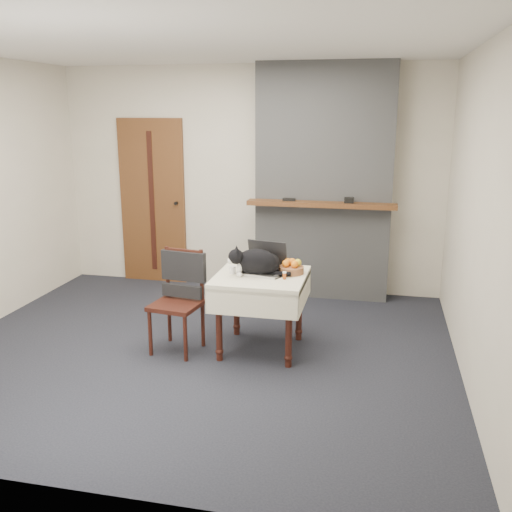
{
  "coord_description": "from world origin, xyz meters",
  "views": [
    {
      "loc": [
        1.53,
        -4.51,
        2.1
      ],
      "look_at": [
        0.51,
        0.1,
        0.88
      ],
      "focal_mm": 40.0,
      "sensor_mm": 36.0,
      "label": 1
    }
  ],
  "objects_px": {
    "side_table": "(261,287)",
    "cream_jar": "(233,270)",
    "cat": "(258,262)",
    "laptop": "(264,265)",
    "fruit_basket": "(291,268)",
    "chair": "(181,286)",
    "pill_bottle": "(284,275)",
    "door": "(153,202)"
  },
  "relations": [
    {
      "from": "side_table",
      "to": "cat",
      "type": "height_order",
      "value": "cat"
    },
    {
      "from": "door",
      "to": "chair",
      "type": "xyz_separation_m",
      "value": [
        1.03,
        -1.92,
        -0.42
      ]
    },
    {
      "from": "pill_bottle",
      "to": "chair",
      "type": "bearing_deg",
      "value": -179.54
    },
    {
      "from": "side_table",
      "to": "chair",
      "type": "relative_size",
      "value": 0.86
    },
    {
      "from": "side_table",
      "to": "cat",
      "type": "distance_m",
      "value": 0.23
    },
    {
      "from": "cream_jar",
      "to": "fruit_basket",
      "type": "bearing_deg",
      "value": 13.02
    },
    {
      "from": "door",
      "to": "side_table",
      "type": "xyz_separation_m",
      "value": [
        1.74,
        -1.82,
        -0.41
      ]
    },
    {
      "from": "pill_bottle",
      "to": "chair",
      "type": "distance_m",
      "value": 0.95
    },
    {
      "from": "laptop",
      "to": "cat",
      "type": "height_order",
      "value": "laptop"
    },
    {
      "from": "cat",
      "to": "pill_bottle",
      "type": "bearing_deg",
      "value": -37.82
    },
    {
      "from": "cat",
      "to": "cream_jar",
      "type": "bearing_deg",
      "value": 160.86
    },
    {
      "from": "door",
      "to": "pill_bottle",
      "type": "xyz_separation_m",
      "value": [
        1.97,
        -1.91,
        -0.27
      ]
    },
    {
      "from": "side_table",
      "to": "chair",
      "type": "height_order",
      "value": "chair"
    },
    {
      "from": "laptop",
      "to": "fruit_basket",
      "type": "height_order",
      "value": "laptop"
    },
    {
      "from": "cat",
      "to": "chair",
      "type": "bearing_deg",
      "value": 167.48
    },
    {
      "from": "side_table",
      "to": "cream_jar",
      "type": "bearing_deg",
      "value": -178.03
    },
    {
      "from": "pill_bottle",
      "to": "fruit_basket",
      "type": "bearing_deg",
      "value": 81.81
    },
    {
      "from": "pill_bottle",
      "to": "door",
      "type": "bearing_deg",
      "value": 135.83
    },
    {
      "from": "laptop",
      "to": "fruit_basket",
      "type": "bearing_deg",
      "value": 16.08
    },
    {
      "from": "laptop",
      "to": "chair",
      "type": "distance_m",
      "value": 0.76
    },
    {
      "from": "side_table",
      "to": "laptop",
      "type": "relative_size",
      "value": 1.87
    },
    {
      "from": "cream_jar",
      "to": "laptop",
      "type": "bearing_deg",
      "value": 20.38
    },
    {
      "from": "door",
      "to": "laptop",
      "type": "xyz_separation_m",
      "value": [
        1.75,
        -1.74,
        -0.23
      ]
    },
    {
      "from": "cream_jar",
      "to": "fruit_basket",
      "type": "relative_size",
      "value": 0.29
    },
    {
      "from": "laptop",
      "to": "chair",
      "type": "relative_size",
      "value": 0.46
    },
    {
      "from": "laptop",
      "to": "pill_bottle",
      "type": "relative_size",
      "value": 6.22
    },
    {
      "from": "fruit_basket",
      "to": "chair",
      "type": "relative_size",
      "value": 0.24
    },
    {
      "from": "cat",
      "to": "pill_bottle",
      "type": "xyz_separation_m",
      "value": [
        0.25,
        -0.08,
        -0.08
      ]
    },
    {
      "from": "laptop",
      "to": "pill_bottle",
      "type": "distance_m",
      "value": 0.28
    },
    {
      "from": "door",
      "to": "fruit_basket",
      "type": "xyz_separation_m",
      "value": [
        1.99,
        -1.72,
        -0.25
      ]
    },
    {
      "from": "door",
      "to": "chair",
      "type": "height_order",
      "value": "door"
    },
    {
      "from": "cream_jar",
      "to": "cat",
      "type": "bearing_deg",
      "value": 0.73
    },
    {
      "from": "laptop",
      "to": "door",
      "type": "bearing_deg",
      "value": 146.6
    },
    {
      "from": "side_table",
      "to": "cat",
      "type": "relative_size",
      "value": 1.4
    },
    {
      "from": "side_table",
      "to": "cream_jar",
      "type": "distance_m",
      "value": 0.29
    },
    {
      "from": "laptop",
      "to": "pill_bottle",
      "type": "bearing_deg",
      "value": -27.43
    },
    {
      "from": "laptop",
      "to": "side_table",
      "type": "bearing_deg",
      "value": -82.41
    },
    {
      "from": "cat",
      "to": "chair",
      "type": "height_order",
      "value": "cat"
    },
    {
      "from": "pill_bottle",
      "to": "fruit_basket",
      "type": "xyz_separation_m",
      "value": [
        0.03,
        0.19,
        0.02
      ]
    },
    {
      "from": "laptop",
      "to": "fruit_basket",
      "type": "relative_size",
      "value": 1.89
    },
    {
      "from": "laptop",
      "to": "cream_jar",
      "type": "xyz_separation_m",
      "value": [
        -0.26,
        -0.1,
        -0.04
      ]
    },
    {
      "from": "side_table",
      "to": "cat",
      "type": "bearing_deg",
      "value": -167.67
    }
  ]
}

